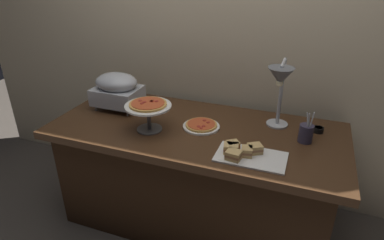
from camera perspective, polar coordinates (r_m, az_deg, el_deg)
ground_plane at (r=2.59m, az=0.57°, el=-16.40°), size 8.00×8.00×0.00m
back_wall at (r=2.45m, az=4.77°, el=13.02°), size 4.40×0.04×2.40m
buffet_table at (r=2.35m, az=0.61°, el=-9.45°), size 1.90×0.84×0.76m
chafing_dish at (r=2.44m, az=-12.83°, el=5.27°), size 0.33×0.25×0.27m
heat_lamp at (r=1.99m, az=14.99°, el=6.35°), size 0.15×0.33×0.45m
pizza_plate_front at (r=2.15m, az=1.61°, el=-0.96°), size 0.24×0.24×0.03m
pizza_plate_center at (r=2.08m, az=-7.57°, el=2.08°), size 0.29×0.29×0.19m
sandwich_platter at (r=1.86m, az=9.02°, el=-5.62°), size 0.39×0.23×0.06m
sauce_cup_near at (r=2.24m, az=21.00°, el=-1.55°), size 0.06×0.06×0.03m
utensil_holder at (r=2.08m, az=19.08°, el=-2.16°), size 0.08×0.08×0.20m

